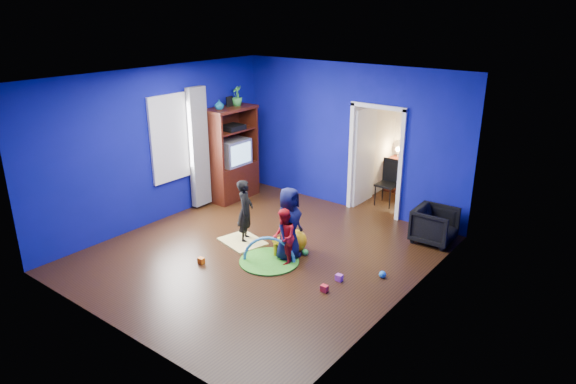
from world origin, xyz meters
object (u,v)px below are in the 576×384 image
Objects in this scene: play_mat at (269,261)px; folding_chair at (387,184)px; armchair at (435,225)px; study_desk at (407,176)px; child_navy at (289,224)px; tv_armoire at (232,154)px; crt_tv at (233,152)px; toddler_red at (284,237)px; child_black at (245,211)px; hopper_ball at (296,241)px; kid_chair at (284,242)px; vase at (219,105)px.

play_mat is 1.05× the size of folding_chair.
folding_chair is at bearing 51.66° from armchair.
child_navy is at bearing -92.03° from study_desk.
tv_armoire is 0.06m from crt_tv.
study_desk is (0.09, 4.29, -0.09)m from toddler_red.
crt_tv is (-1.64, 1.44, 0.46)m from child_black.
child_navy is at bearing -92.65° from folding_chair.
tv_armoire reaches higher than hopper_ball.
play_mat is (-0.06, -0.31, -0.24)m from kid_chair.
study_desk reaches higher than armchair.
study_desk is (2.82, 2.88, -1.68)m from vase.
study_desk is 0.96m from folding_chair.
crt_tv is at bearing 162.57° from kid_chair.
folding_chair is at bearing -90.00° from study_desk.
toddler_red is at bearing -172.39° from child_navy.
vase reaches higher than child_black.
hopper_ball is at bearing -93.88° from folding_chair.
child_navy is 1.32× the size of folding_chair.
child_navy is at bearing -29.26° from tv_armoire.
child_black is 1.00m from child_navy.
tv_armoire is at bearing 52.97° from child_navy.
child_navy is 1.38× the size of study_desk.
tv_armoire reaches higher than toddler_red.
child_navy is 3.06m from crt_tv.
crt_tv reaches higher than hopper_ball.
toddler_red is 3.24m from crt_tv.
tv_armoire reaches higher than child_black.
study_desk is at bearing -47.16° from child_black.
tv_armoire reaches higher than child_navy.
vase reaches higher than tv_armoire.
hopper_ball is 0.61m from play_mat.
armchair is 0.99× the size of crt_tv.
child_black is at bearing -110.42° from folding_chair.
child_navy reaches higher than toddler_red.
tv_armoire is 2.80× the size of crt_tv.
toddler_red is 1.05× the size of study_desk.
child_navy is at bearing -124.50° from child_black.
child_navy reaches higher than kid_chair.
hopper_ball is at bearing 134.19° from armchair.
tv_armoire is at bearing -150.08° from folding_chair.
study_desk is at bearing 135.88° from toddler_red.
armchair is at bearing -36.25° from folding_chair.
hopper_ball is at bearing 3.54° from child_navy.
toddler_red reaches higher than study_desk.
hopper_ball is 0.77× the size of kid_chair.
child_navy is 3.09m from tv_armoire.
vase is at bearing 148.87° from play_mat.
study_desk is (2.78, 2.58, -0.65)m from crt_tv.
study_desk is at bearing 42.49° from tv_armoire.
armchair is at bearing 6.96° from crt_tv.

